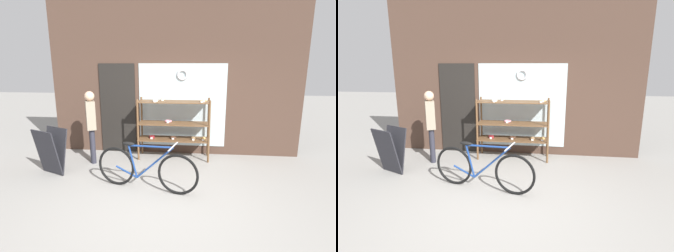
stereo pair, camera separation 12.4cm
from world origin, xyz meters
The scene contains 6 objects.
ground_plane centered at (0.00, 0.00, 0.00)m, with size 30.00×30.00×0.00m, color gray.
storefront_facade centered at (-0.03, 2.43, 1.92)m, with size 5.74×0.13×3.94m.
display_case centered at (0.05, 2.05, 0.81)m, with size 1.58×0.48×1.36m.
bicycle centered at (-0.30, 0.45, 0.37)m, with size 1.78×0.55×0.82m.
sandwich_board centered at (-2.23, 0.92, 0.45)m, with size 0.66×0.57×0.89m.
pedestrian centered at (-1.67, 1.58, 0.90)m, with size 0.30×0.37×1.54m.
Camera 1 is at (0.50, -3.60, 2.08)m, focal length 28.00 mm.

